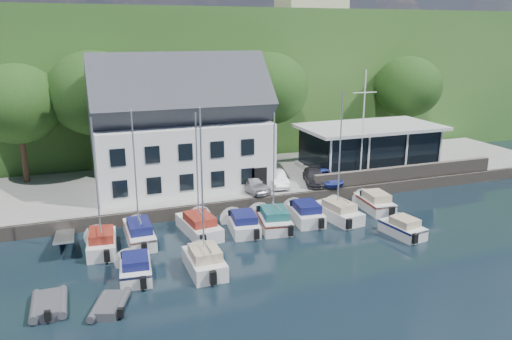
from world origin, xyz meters
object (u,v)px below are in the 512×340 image
object	(u,v)px
car_dgrey	(314,177)
boat_r1_5	(305,211)
flagpole	(363,126)
boat_r2_1	(202,194)
club_pavilion	(369,146)
boat_r1_2	(197,172)
harbor_building	(181,135)
boat_r2_0	(135,266)
dinghy_1	(110,304)
car_white	(276,178)
boat_r1_0	(96,183)
boat_r1_6	(339,161)
boat_r1_7	(374,201)
car_silver	(252,184)
boat_r1_4	(274,167)
boat_r1_3	(243,221)
car_blue	(325,176)
boat_r1_1	(135,176)
boat_r2_4	(403,226)
dinghy_0	(49,303)

from	to	relation	value
car_dgrey	boat_r1_5	xyz separation A→B (m)	(-3.43, -5.43, -0.86)
flagpole	boat_r2_1	size ratio (longest dim) A/B	1.00
club_pavilion	boat_r1_2	bearing A→B (deg)	-156.49
harbor_building	boat_r1_5	size ratio (longest dim) A/B	2.53
boat_r2_0	dinghy_1	bearing A→B (deg)	-112.27
car_white	dinghy_1	xyz separation A→B (m)	(-14.71, -13.78, -1.33)
car_white	boat_r1_0	distance (m)	16.24
boat_r1_6	boat_r2_1	size ratio (longest dim) A/B	0.93
boat_r1_7	boat_r1_2	bearing A→B (deg)	-175.78
car_silver	boat_r1_0	xyz separation A→B (m)	(-12.17, -5.51, 2.92)
club_pavilion	car_silver	distance (m)	13.59
boat_r1_2	boat_r1_5	size ratio (longest dim) A/B	1.58
car_silver	boat_r2_0	distance (m)	14.43
boat_r1_4	boat_r2_0	world-z (taller)	boat_r1_4
flagpole	boat_r2_0	bearing A→B (deg)	-154.54
boat_r1_3	boat_r1_5	bearing A→B (deg)	9.56
car_blue	car_silver	bearing A→B (deg)	-179.84
car_dgrey	boat_r2_0	xyz separation A→B (m)	(-16.39, -10.10, -0.92)
car_blue	boat_r2_0	distance (m)	19.88
boat_r1_7	boat_r1_1	bearing A→B (deg)	-175.99
boat_r1_2	boat_r1_6	xyz separation A→B (m)	(10.43, -0.83, -0.02)
flagpole	boat_r1_5	size ratio (longest dim) A/B	1.68
boat_r1_6	boat_r2_4	bearing A→B (deg)	-66.79
boat_r2_4	dinghy_0	xyz separation A→B (m)	(-22.66, -1.94, -0.32)
boat_r1_2	flagpole	bearing A→B (deg)	9.60
club_pavilion	boat_r1_2	distance (m)	20.45
boat_r2_4	boat_r1_5	bearing A→B (deg)	127.37
car_white	boat_r1_6	size ratio (longest dim) A/B	0.44
dinghy_0	boat_r1_0	bearing A→B (deg)	65.23
harbor_building	boat_r1_6	world-z (taller)	harbor_building
car_silver	dinghy_1	world-z (taller)	car_silver
boat_r1_4	boat_r1_5	size ratio (longest dim) A/B	1.58
harbor_building	boat_r2_0	xyz separation A→B (m)	(-5.66, -13.65, -4.67)
boat_r2_1	car_silver	bearing A→B (deg)	56.69
boat_r1_1	boat_r2_1	size ratio (longest dim) A/B	0.94
boat_r1_1	boat_r1_6	distance (m)	14.54
boat_r1_3	boat_r2_1	size ratio (longest dim) A/B	0.58
boat_r1_2	boat_r1_7	bearing A→B (deg)	-7.65
boat_r1_0	boat_r1_3	bearing A→B (deg)	5.75
boat_r1_7	dinghy_1	distance (m)	22.35
boat_r2_4	boat_r1_2	bearing A→B (deg)	149.21
boat_r1_2	boat_r2_1	xyz separation A→B (m)	(-1.07, -5.71, 0.30)
boat_r1_1	car_blue	bearing A→B (deg)	15.66
car_blue	dinghy_0	size ratio (longest dim) A/B	1.21
car_silver	flagpole	distance (m)	11.04
car_white	boat_r1_4	bearing A→B (deg)	-107.53
boat_r1_1	boat_r1_5	xyz separation A→B (m)	(12.09, -0.41, -3.79)
boat_r2_4	car_blue	bearing A→B (deg)	85.49
flagpole	boat_r2_4	world-z (taller)	flagpole
club_pavilion	dinghy_0	xyz separation A→B (m)	(-28.23, -15.25, -2.70)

